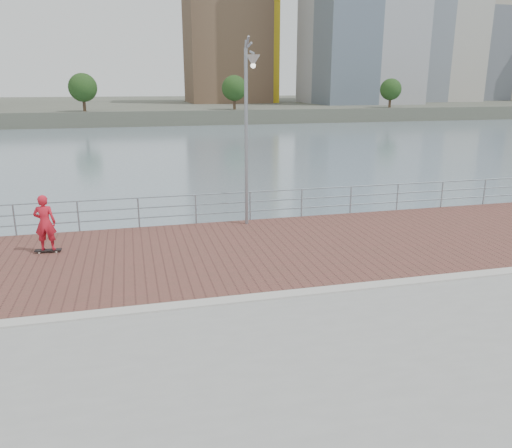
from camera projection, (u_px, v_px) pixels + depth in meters
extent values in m
plane|color=slate|center=(275.00, 369.00, 12.74)|extent=(400.00, 400.00, 0.00)
cube|color=brown|center=(243.00, 250.00, 15.55)|extent=(40.00, 6.80, 0.02)
cube|color=#B7B5AD|center=(276.00, 296.00, 12.18)|extent=(40.00, 0.40, 0.06)
cube|color=#4C5142|center=(140.00, 106.00, 126.66)|extent=(320.00, 95.00, 2.50)
cylinder|color=#8C9EA8|center=(15.00, 220.00, 16.88)|extent=(0.06, 0.06, 1.10)
cylinder|color=#8C9EA8|center=(78.00, 217.00, 17.36)|extent=(0.06, 0.06, 1.10)
cylinder|color=#8C9EA8|center=(139.00, 213.00, 17.85)|extent=(0.06, 0.06, 1.10)
cylinder|color=#8C9EA8|center=(196.00, 209.00, 18.33)|extent=(0.06, 0.06, 1.10)
cylinder|color=#8C9EA8|center=(250.00, 206.00, 18.81)|extent=(0.06, 0.06, 1.10)
cylinder|color=#8C9EA8|center=(302.00, 203.00, 19.29)|extent=(0.06, 0.06, 1.10)
cylinder|color=#8C9EA8|center=(351.00, 200.00, 19.78)|extent=(0.06, 0.06, 1.10)
cylinder|color=#8C9EA8|center=(397.00, 197.00, 20.26)|extent=(0.06, 0.06, 1.10)
cylinder|color=#8C9EA8|center=(442.00, 195.00, 20.74)|extent=(0.06, 0.06, 1.10)
cylinder|color=#8C9EA8|center=(484.00, 192.00, 21.22)|extent=(0.06, 0.06, 1.10)
cylinder|color=#8C9EA8|center=(223.00, 193.00, 18.42)|extent=(39.00, 0.05, 0.05)
cylinder|color=#8C9EA8|center=(223.00, 203.00, 18.52)|extent=(39.00, 0.05, 0.05)
cylinder|color=#8C9EA8|center=(223.00, 213.00, 18.62)|extent=(39.00, 0.05, 0.05)
cylinder|color=gray|center=(246.00, 140.00, 17.59)|extent=(0.12, 0.12, 6.18)
cylinder|color=gray|center=(249.00, 46.00, 16.27)|extent=(0.07, 1.03, 0.07)
cone|color=#B2B2AD|center=(253.00, 52.00, 15.84)|extent=(0.45, 0.45, 0.36)
cube|color=black|center=(48.00, 250.00, 15.29)|extent=(0.79, 0.26, 0.03)
cylinder|color=beige|center=(39.00, 253.00, 15.20)|extent=(0.06, 0.04, 0.06)
cylinder|color=beige|center=(56.00, 252.00, 15.28)|extent=(0.06, 0.04, 0.06)
cylinder|color=beige|center=(40.00, 251.00, 15.33)|extent=(0.06, 0.04, 0.06)
cylinder|color=beige|center=(57.00, 250.00, 15.41)|extent=(0.06, 0.04, 0.06)
imported|color=red|center=(45.00, 223.00, 15.05)|extent=(0.66, 0.46, 1.72)
cube|color=brown|center=(226.00, 32.00, 115.06)|extent=(18.00, 18.00, 31.45)
cube|color=#ADA38E|center=(493.00, 11.00, 135.30)|extent=(24.00, 22.00, 46.47)
cylinder|color=#473323|center=(84.00, 100.00, 81.04)|extent=(0.50, 0.50, 3.54)
sphere|color=#193814|center=(83.00, 87.00, 80.49)|extent=(4.55, 4.55, 4.55)
cylinder|color=#473323|center=(234.00, 100.00, 86.94)|extent=(0.50, 0.50, 3.39)
sphere|color=#193814|center=(234.00, 88.00, 86.41)|extent=(4.36, 4.36, 4.36)
cylinder|color=#473323|center=(390.00, 99.00, 94.03)|extent=(0.50, 0.50, 3.11)
sphere|color=#193814|center=(391.00, 89.00, 93.55)|extent=(3.99, 3.99, 3.99)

